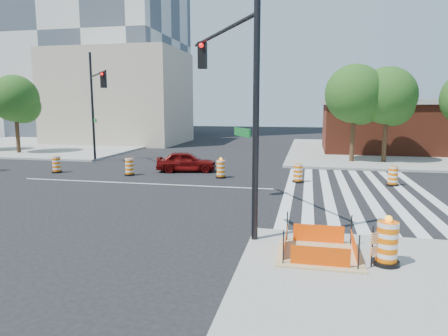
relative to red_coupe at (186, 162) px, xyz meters
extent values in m
plane|color=black|center=(-1.17, -4.27, -0.64)|extent=(120.00, 120.00, 0.00)
cube|color=gray|center=(16.83, 13.73, -0.56)|extent=(22.00, 22.00, 0.15)
cube|color=gray|center=(-19.17, 13.73, -0.56)|extent=(22.00, 22.00, 0.15)
cube|color=silver|center=(6.63, -4.27, -0.63)|extent=(0.45, 13.50, 0.01)
cube|color=silver|center=(7.53, -4.27, -0.63)|extent=(0.45, 13.50, 0.01)
cube|color=silver|center=(8.43, -4.27, -0.63)|extent=(0.45, 13.50, 0.01)
cube|color=silver|center=(9.33, -4.27, -0.63)|extent=(0.45, 13.50, 0.01)
cube|color=silver|center=(10.23, -4.27, -0.63)|extent=(0.45, 13.50, 0.01)
cube|color=silver|center=(11.13, -4.27, -0.63)|extent=(0.45, 13.50, 0.01)
cube|color=silver|center=(12.03, -4.27, -0.63)|extent=(0.45, 13.50, 0.01)
cube|color=silver|center=(12.93, -4.27, -0.63)|extent=(0.45, 13.50, 0.01)
cube|color=silver|center=(-1.17, -4.27, -0.63)|extent=(14.00, 0.12, 0.01)
cube|color=tan|center=(7.83, -13.27, -0.46)|extent=(2.20, 2.20, 0.05)
cube|color=#F24904|center=(7.83, -14.17, -0.21)|extent=(1.44, 0.02, 0.55)
cube|color=#F24904|center=(7.83, -12.37, -0.21)|extent=(1.44, 0.02, 0.55)
cube|color=#F24904|center=(6.93, -13.27, -0.21)|extent=(0.02, 1.44, 0.55)
cube|color=#F24904|center=(8.73, -13.27, -0.21)|extent=(0.02, 1.44, 0.55)
cylinder|color=black|center=(6.93, -14.17, -0.04)|extent=(0.04, 0.04, 0.90)
cylinder|color=black|center=(8.73, -14.17, -0.04)|extent=(0.04, 0.04, 0.90)
cylinder|color=black|center=(6.93, -12.37, -0.04)|extent=(0.04, 0.04, 0.90)
cylinder|color=black|center=(8.73, -12.37, -0.04)|extent=(0.04, 0.04, 0.90)
cube|color=maroon|center=(16.83, 13.73, 1.46)|extent=(16.00, 8.00, 4.20)
cube|color=gray|center=(16.83, 13.73, 3.76)|extent=(16.50, 8.50, 0.40)
cube|color=tan|center=(-13.17, 17.73, 4.36)|extent=(14.00, 10.00, 10.00)
imported|color=#540807|center=(0.00, 0.00, 0.00)|extent=(3.98, 2.28, 1.28)
cylinder|color=black|center=(5.96, -12.35, 3.69)|extent=(0.19, 0.19, 8.36)
cylinder|color=black|center=(4.33, -9.67, 5.99)|extent=(3.38, 5.41, 0.13)
cube|color=black|center=(3.18, -7.80, 5.47)|extent=(0.33, 0.29, 1.04)
sphere|color=#FF0C0C|center=(3.18, -7.98, 5.83)|extent=(0.19, 0.19, 0.19)
cube|color=#0C591E|center=(5.42, -11.46, 2.65)|extent=(0.69, 1.09, 0.26)
cylinder|color=black|center=(-8.14, 3.18, 3.40)|extent=(0.17, 0.17, 7.77)
cylinder|color=black|center=(-6.33, 0.90, 5.53)|extent=(3.71, 4.63, 0.12)
cube|color=black|center=(-5.06, -0.70, 5.05)|extent=(0.31, 0.27, 0.97)
sphere|color=#FF0C0C|center=(-5.06, -0.88, 5.39)|extent=(0.17, 0.17, 0.17)
cube|color=#0C591E|center=(-7.54, 2.42, 2.42)|extent=(0.76, 0.94, 0.24)
cylinder|color=black|center=(9.46, -13.62, -0.43)|extent=(0.65, 0.65, 0.11)
cylinder|color=orange|center=(9.46, -13.62, 0.11)|extent=(0.52, 0.52, 1.03)
sphere|color=#FF990C|center=(9.46, -13.62, 0.70)|extent=(0.17, 0.17, 0.17)
cube|color=orange|center=(9.39, -13.57, 0.24)|extent=(0.71, 0.59, 0.29)
cube|color=orange|center=(9.39, -13.57, -0.09)|extent=(0.71, 0.59, 0.23)
cylinder|color=black|center=(9.08, -13.82, 0.03)|extent=(0.04, 0.04, 1.04)
cylinder|color=black|center=(9.70, -13.32, 0.03)|extent=(0.04, 0.04, 1.04)
cylinder|color=#382314|center=(-16.79, 5.79, 1.45)|extent=(0.32, 0.32, 4.18)
sphere|color=#204714|center=(-16.79, 5.79, 4.07)|extent=(3.92, 3.92, 3.92)
sphere|color=#204714|center=(-16.28, 6.09, 3.42)|extent=(2.88, 2.88, 2.88)
sphere|color=#204714|center=(-17.19, 5.59, 3.68)|extent=(2.62, 2.62, 2.62)
cylinder|color=#382314|center=(10.55, 6.06, 1.56)|extent=(0.32, 0.32, 4.40)
sphere|color=#204714|center=(10.55, 6.06, 4.31)|extent=(4.12, 4.12, 4.12)
sphere|color=#204714|center=(11.05, 6.36, 3.62)|extent=(3.02, 3.02, 3.02)
sphere|color=#204714|center=(10.15, 5.86, 3.90)|extent=(2.75, 2.75, 2.75)
cylinder|color=#382314|center=(12.77, 6.29, 1.50)|extent=(0.30, 0.30, 4.27)
sphere|color=#204714|center=(12.77, 6.29, 4.17)|extent=(4.01, 4.01, 4.01)
sphere|color=#204714|center=(13.24, 6.57, 3.50)|extent=(2.94, 2.94, 2.94)
sphere|color=#204714|center=(12.39, 6.10, 3.77)|extent=(2.67, 2.67, 2.67)
cylinder|color=black|center=(-7.74, -2.07, -0.59)|extent=(0.60, 0.60, 0.10)
cylinder|color=orange|center=(-7.74, -2.07, -0.09)|extent=(0.48, 0.48, 0.95)
cylinder|color=black|center=(-2.91, -2.05, -0.59)|extent=(0.60, 0.60, 0.10)
cylinder|color=orange|center=(-2.91, -2.05, -0.09)|extent=(0.48, 0.48, 0.95)
cylinder|color=black|center=(2.60, -1.75, -0.59)|extent=(0.60, 0.60, 0.10)
cylinder|color=orange|center=(2.60, -1.75, -0.09)|extent=(0.48, 0.48, 0.95)
sphere|color=#FF990C|center=(2.60, -1.75, 0.46)|extent=(0.16, 0.16, 0.16)
cylinder|color=black|center=(6.96, -2.20, -0.59)|extent=(0.60, 0.60, 0.10)
cylinder|color=orange|center=(6.96, -2.20, -0.09)|extent=(0.48, 0.48, 0.95)
cylinder|color=black|center=(11.80, -2.12, -0.59)|extent=(0.60, 0.60, 0.10)
cylinder|color=orange|center=(11.80, -2.12, -0.09)|extent=(0.48, 0.48, 0.95)
camera|label=1|loc=(7.45, -23.79, 3.47)|focal=32.00mm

